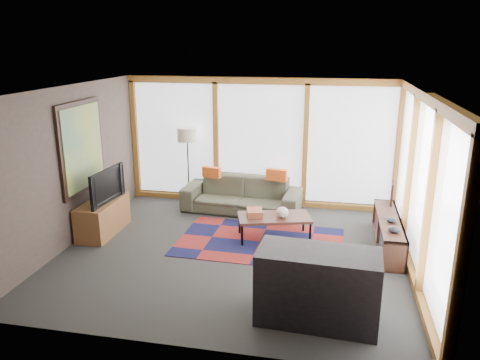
% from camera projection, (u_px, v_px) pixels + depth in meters
% --- Properties ---
extents(ground, '(5.50, 5.50, 0.00)m').
position_uv_depth(ground, '(235.00, 252.00, 7.54)').
color(ground, '#2D2E2B').
rests_on(ground, ground).
extents(room_envelope, '(5.52, 5.02, 2.62)m').
position_uv_depth(room_envelope, '(272.00, 153.00, 7.54)').
color(room_envelope, '#40332E').
rests_on(room_envelope, ground).
extents(rug, '(2.80, 1.85, 0.01)m').
position_uv_depth(rug, '(260.00, 242.00, 7.93)').
color(rug, maroon).
rests_on(rug, ground).
extents(sofa, '(2.37, 1.07, 0.68)m').
position_uv_depth(sofa, '(242.00, 195.00, 9.30)').
color(sofa, '#3B3D2B').
rests_on(sofa, ground).
extents(pillow_left, '(0.39, 0.18, 0.20)m').
position_uv_depth(pillow_left, '(212.00, 172.00, 9.27)').
color(pillow_left, '#D9571D').
rests_on(pillow_left, sofa).
extents(pillow_right, '(0.43, 0.21, 0.22)m').
position_uv_depth(pillow_right, '(277.00, 175.00, 9.04)').
color(pillow_right, '#D9571D').
rests_on(pillow_right, sofa).
extents(floor_lamp, '(0.40, 0.40, 1.59)m').
position_uv_depth(floor_lamp, '(188.00, 166.00, 9.67)').
color(floor_lamp, '#2F2119').
rests_on(floor_lamp, ground).
extents(coffee_table, '(1.34, 0.92, 0.41)m').
position_uv_depth(coffee_table, '(274.00, 227.00, 8.02)').
color(coffee_table, '#352016').
rests_on(coffee_table, ground).
extents(book_stack, '(0.33, 0.38, 0.11)m').
position_uv_depth(book_stack, '(255.00, 213.00, 7.98)').
color(book_stack, brown).
rests_on(book_stack, coffee_table).
extents(vase, '(0.22, 0.22, 0.18)m').
position_uv_depth(vase, '(282.00, 212.00, 7.89)').
color(vase, beige).
rests_on(vase, coffee_table).
extents(bookshelf, '(0.36, 1.95, 0.49)m').
position_uv_depth(bookshelf, '(388.00, 232.00, 7.70)').
color(bookshelf, '#352016').
rests_on(bookshelf, ground).
extents(bowl_a, '(0.21, 0.21, 0.10)m').
position_uv_depth(bowl_a, '(394.00, 229.00, 7.07)').
color(bowl_a, black).
rests_on(bowl_a, bookshelf).
extents(bowl_b, '(0.19, 0.19, 0.08)m').
position_uv_depth(bowl_b, '(392.00, 220.00, 7.45)').
color(bowl_b, black).
rests_on(bowl_b, bookshelf).
extents(shelf_picture, '(0.07, 0.30, 0.39)m').
position_uv_depth(shelf_picture, '(392.00, 194.00, 8.25)').
color(shelf_picture, black).
rests_on(shelf_picture, bookshelf).
extents(tv_console, '(0.49, 1.18, 0.59)m').
position_uv_depth(tv_console, '(103.00, 217.00, 8.24)').
color(tv_console, brown).
rests_on(tv_console, ground).
extents(television, '(0.22, 1.03, 0.59)m').
position_uv_depth(television, '(102.00, 185.00, 8.05)').
color(television, black).
rests_on(television, tv_console).
extents(bar_counter, '(1.47, 0.75, 0.91)m').
position_uv_depth(bar_counter, '(317.00, 287.00, 5.58)').
color(bar_counter, black).
rests_on(bar_counter, ground).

